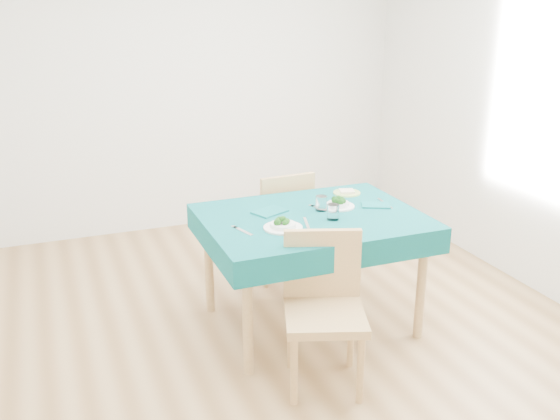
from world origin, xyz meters
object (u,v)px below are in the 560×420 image
object	(u,v)px
table	(311,270)
chair_near	(325,297)
bowl_far	(339,203)
side_plate	(347,193)
bowl_near	(283,223)
chair_far	(277,211)

from	to	relation	value
table	chair_near	size ratio (longest dim) A/B	1.26
bowl_far	side_plate	world-z (taller)	bowl_far
table	bowl_far	xyz separation A→B (m)	(0.23, 0.09, 0.41)
bowl_near	bowl_far	distance (m)	0.54
chair_near	bowl_far	size ratio (longest dim) A/B	5.17
table	side_plate	bearing A→B (deg)	38.54
chair_near	chair_far	xyz separation A→B (m)	(0.29, 1.46, -0.01)
chair_far	bowl_near	size ratio (longest dim) A/B	4.51
chair_near	chair_far	size ratio (longest dim) A/B	1.02
chair_far	bowl_near	world-z (taller)	chair_far
bowl_near	bowl_far	xyz separation A→B (m)	(0.49, 0.24, -0.00)
chair_near	bowl_near	bearing A→B (deg)	114.08
table	bowl_near	size ratio (longest dim) A/B	5.82
table	chair_near	xyz separation A→B (m)	(-0.22, -0.66, 0.16)
table	chair_far	xyz separation A→B (m)	(0.07, 0.80, 0.15)
bowl_near	bowl_far	world-z (taller)	bowl_near
side_plate	bowl_near	bearing A→B (deg)	-144.20
table	side_plate	world-z (taller)	side_plate
bowl_far	side_plate	distance (m)	0.31
chair_near	bowl_far	bearing A→B (deg)	78.58
chair_far	chair_near	bearing A→B (deg)	74.81
table	chair_near	distance (m)	0.71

